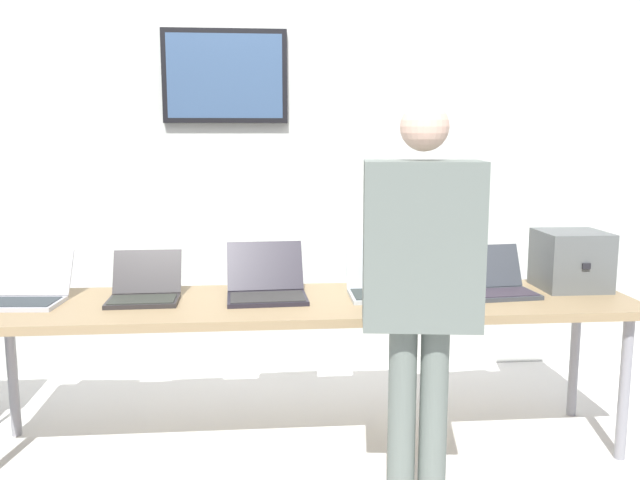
{
  "coord_description": "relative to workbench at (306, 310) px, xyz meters",
  "views": [
    {
      "loc": [
        -0.19,
        -3.05,
        1.51
      ],
      "look_at": [
        0.07,
        0.03,
        1.02
      ],
      "focal_mm": 37.13,
      "sensor_mm": 36.0,
      "label": 1
    }
  ],
  "objects": [
    {
      "name": "ground",
      "position": [
        0.0,
        0.0,
        -0.71
      ],
      "size": [
        8.0,
        8.0,
        0.04
      ],
      "primitive_type": "cube",
      "color": "silver"
    },
    {
      "name": "back_wall",
      "position": [
        -0.01,
        1.13,
        0.6
      ],
      "size": [
        8.0,
        0.11,
        2.56
      ],
      "color": "beige",
      "rests_on": "ground"
    },
    {
      "name": "workbench",
      "position": [
        0.0,
        0.0,
        0.0
      ],
      "size": [
        3.14,
        0.7,
        0.74
      ],
      "color": "#947A55",
      "rests_on": "ground"
    },
    {
      "name": "equipment_box",
      "position": [
        1.36,
        0.13,
        0.19
      ],
      "size": [
        0.32,
        0.32,
        0.29
      ],
      "color": "#595D5D",
      "rests_on": "workbench"
    },
    {
      "name": "laptop_station_0",
      "position": [
        -1.32,
        0.07,
        0.1
      ],
      "size": [
        0.4,
        0.37,
        0.22
      ],
      "color": "#B2B3BA",
      "rests_on": "workbench"
    },
    {
      "name": "laptop_station_1",
      "position": [
        -0.76,
        0.06,
        0.1
      ],
      "size": [
        0.33,
        0.32,
        0.22
      ],
      "color": "#282526",
      "rests_on": "workbench"
    },
    {
      "name": "laptop_station_2",
      "position": [
        -0.19,
        0.07,
        0.1
      ],
      "size": [
        0.39,
        0.41,
        0.24
      ],
      "color": "black",
      "rests_on": "workbench"
    },
    {
      "name": "laptop_station_3",
      "position": [
        0.39,
        0.07,
        0.11
      ],
      "size": [
        0.35,
        0.34,
        0.28
      ],
      "color": "#AEB5BA",
      "rests_on": "workbench"
    },
    {
      "name": "laptop_station_4",
      "position": [
        0.95,
        0.05,
        0.1
      ],
      "size": [
        0.35,
        0.35,
        0.22
      ],
      "color": "#373B41",
      "rests_on": "workbench"
    },
    {
      "name": "person",
      "position": [
        0.4,
        -0.62,
        0.3
      ],
      "size": [
        0.49,
        0.63,
        1.63
      ],
      "color": "slate",
      "rests_on": "ground"
    }
  ]
}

